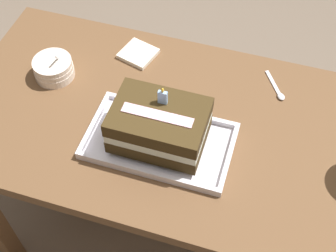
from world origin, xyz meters
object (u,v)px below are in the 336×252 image
serving_spoon_near_tray (278,91)px  napkin_pile (138,54)px  birthday_cake (159,125)px  foil_tray (160,142)px  bowl_stack (54,68)px

serving_spoon_near_tray → napkin_pile: napkin_pile is taller
birthday_cake → serving_spoon_near_tray: bearing=45.3°
foil_tray → bowl_stack: size_ratio=3.26×
bowl_stack → serving_spoon_near_tray: bearing=11.3°
bowl_stack → napkin_pile: 0.25m
birthday_cake → napkin_pile: size_ratio=1.96×
serving_spoon_near_tray → napkin_pile: size_ratio=0.92×
bowl_stack → serving_spoon_near_tray: size_ratio=1.06×
bowl_stack → napkin_pile: (0.20, 0.15, -0.02)m
birthday_cake → serving_spoon_near_tray: (0.26, 0.27, -0.07)m
birthday_cake → serving_spoon_near_tray: birthday_cake is taller
foil_tray → bowl_stack: (-0.37, 0.14, 0.02)m
birthday_cake → foil_tray: bearing=-90.0°
foil_tray → birthday_cake: (-0.00, 0.00, 0.07)m
birthday_cake → bowl_stack: size_ratio=2.01×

